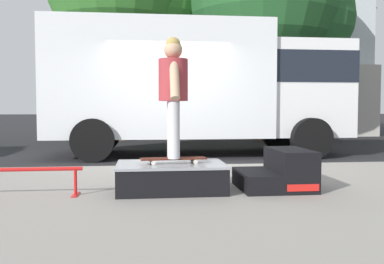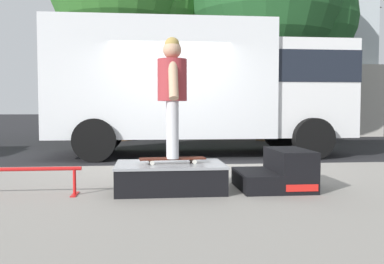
{
  "view_description": "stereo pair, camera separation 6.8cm",
  "coord_description": "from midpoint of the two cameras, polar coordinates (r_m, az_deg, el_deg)",
  "views": [
    {
      "loc": [
        -0.55,
        -7.85,
        1.11
      ],
      "look_at": [
        0.14,
        -1.8,
        0.77
      ],
      "focal_mm": 39.7,
      "sensor_mm": 36.0,
      "label": 1
    },
    {
      "loc": [
        -0.48,
        -7.86,
        1.11
      ],
      "look_at": [
        0.14,
        -1.8,
        0.77
      ],
      "focal_mm": 39.7,
      "sensor_mm": 36.0,
      "label": 2
    }
  ],
  "objects": [
    {
      "name": "ground_plane",
      "position": [
        7.95,
        -2.77,
        -4.81
      ],
      "size": [
        140.0,
        140.0,
        0.0
      ],
      "primitive_type": "plane",
      "color": "black"
    },
    {
      "name": "house_behind",
      "position": [
        20.58,
        6.8,
        11.96
      ],
      "size": [
        9.54,
        8.22,
        8.4
      ],
      "color": "silver",
      "rests_on": "ground"
    },
    {
      "name": "skater_kid",
      "position": [
        5.02,
        -2.93,
        6.02
      ],
      "size": [
        0.35,
        0.73,
        1.42
      ],
      "color": "silver",
      "rests_on": "skateboard"
    },
    {
      "name": "skate_box",
      "position": [
        5.11,
        -3.23,
        -5.92
      ],
      "size": [
        1.29,
        0.86,
        0.33
      ],
      "color": "black",
      "rests_on": "sidewalk_slab"
    },
    {
      "name": "street_tree_neighbour",
      "position": [
        15.21,
        10.44,
        16.69
      ],
      "size": [
        5.79,
        5.26,
        7.46
      ],
      "color": "brown",
      "rests_on": "ground"
    },
    {
      "name": "kicker_ramp",
      "position": [
        5.36,
        11.34,
        -5.32
      ],
      "size": [
        0.86,
        0.88,
        0.49
      ],
      "color": "black",
      "rests_on": "sidewalk_slab"
    },
    {
      "name": "grind_rail",
      "position": [
        5.19,
        -23.51,
        -5.28
      ],
      "size": [
        1.57,
        0.28,
        0.33
      ],
      "color": "red",
      "rests_on": "sidewalk_slab"
    },
    {
      "name": "sidewalk_slab",
      "position": [
        5.0,
        -0.49,
        -8.92
      ],
      "size": [
        50.0,
        5.0,
        0.12
      ],
      "primitive_type": "cube",
      "color": "gray",
      "rests_on": "ground"
    },
    {
      "name": "skateboard",
      "position": [
        5.05,
        -2.9,
        -3.63
      ],
      "size": [
        0.79,
        0.27,
        0.07
      ],
      "color": "#4C1E14",
      "rests_on": "skate_box"
    },
    {
      "name": "box_truck",
      "position": [
        10.16,
        0.77,
        6.56
      ],
      "size": [
        6.91,
        2.63,
        3.05
      ],
      "color": "white",
      "rests_on": "ground"
    }
  ]
}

